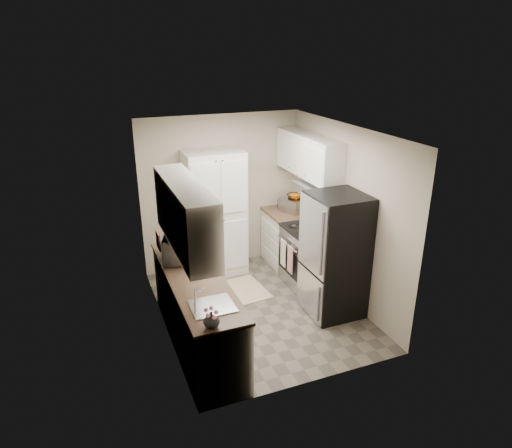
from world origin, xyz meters
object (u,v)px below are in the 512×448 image
at_px(pantry_cabinet, 215,214).
at_px(toaster_oven, 293,205).
at_px(wine_bottle, 175,242).
at_px(electric_range, 308,256).
at_px(refrigerator, 335,255).
at_px(microwave, 182,246).

distance_m(pantry_cabinet, toaster_oven, 1.30).
bearing_deg(wine_bottle, pantry_cabinet, 48.87).
relative_size(pantry_cabinet, electric_range, 1.77).
distance_m(pantry_cabinet, electric_range, 1.58).
distance_m(electric_range, toaster_oven, 0.98).
distance_m(refrigerator, microwave, 2.03).
distance_m(pantry_cabinet, wine_bottle, 1.28).
xyz_separation_m(pantry_cabinet, wine_bottle, (-0.84, -0.97, 0.05)).
relative_size(microwave, wine_bottle, 2.34).
xyz_separation_m(microwave, wine_bottle, (-0.04, 0.22, -0.04)).
relative_size(refrigerator, microwave, 2.76).
xyz_separation_m(electric_range, wine_bottle, (-2.02, -0.04, 0.57)).
xyz_separation_m(wine_bottle, toaster_oven, (2.13, 0.83, -0.02)).
height_order(electric_range, wine_bottle, wine_bottle).
distance_m(refrigerator, wine_bottle, 2.13).
relative_size(electric_range, toaster_oven, 2.88).
bearing_deg(wine_bottle, electric_range, 1.14).
distance_m(refrigerator, toaster_oven, 1.61).
relative_size(pantry_cabinet, refrigerator, 1.18).
bearing_deg(microwave, toaster_oven, -44.50).
distance_m(electric_range, microwave, 2.09).
xyz_separation_m(pantry_cabinet, electric_range, (1.17, -0.93, -0.52)).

